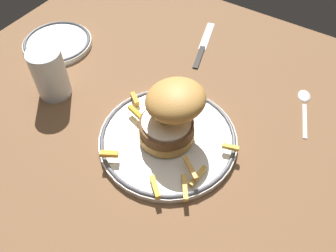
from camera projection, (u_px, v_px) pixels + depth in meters
ground_plane at (163, 170)px, 64.54cm from camera, size 111.72×107.18×4.00cm
dinner_plate at (168, 139)px, 65.48cm from camera, size 25.76×25.76×1.60cm
burger at (171, 113)px, 60.82cm from camera, size 11.97×12.45×11.86cm
fries_pile at (162, 143)px, 62.89cm from camera, size 24.67×19.92×2.12cm
water_glass at (51, 76)px, 70.80cm from camera, size 6.77×6.77×10.63cm
side_plate at (57, 43)px, 83.65cm from camera, size 16.14×16.14×1.60cm
knife at (202, 48)px, 83.36cm from camera, size 6.53×17.69×0.70cm
spoon at (305, 100)px, 72.40cm from camera, size 6.06×13.10×0.90cm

